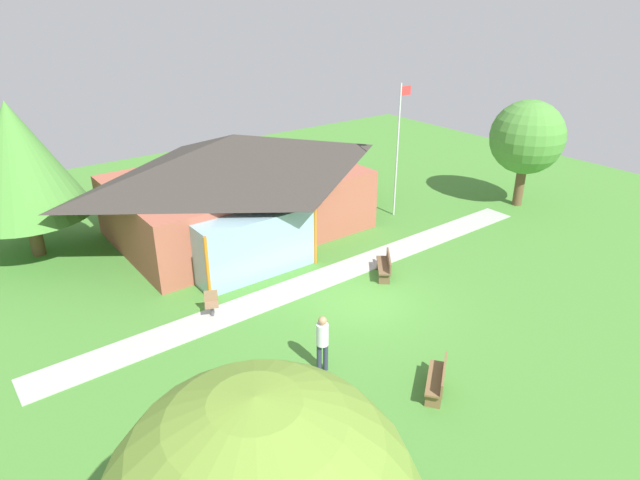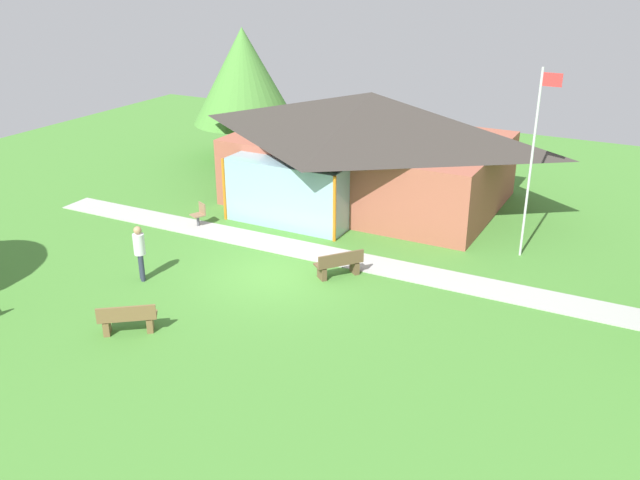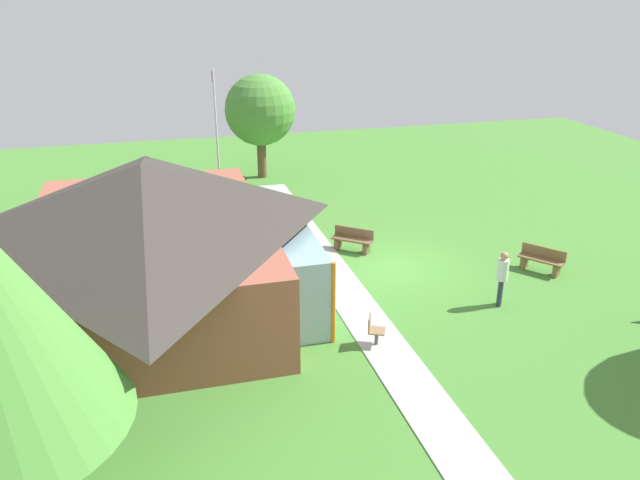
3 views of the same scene
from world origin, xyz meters
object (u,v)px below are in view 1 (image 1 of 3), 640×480
(tree_behind_pavilion_left, at_px, (17,160))
(tree_east_hedge, at_px, (527,138))
(bench_front_center, at_px, (438,380))
(flagpole, at_px, (398,146))
(bench_rear_near_path, at_px, (385,267))
(patio_chair_west, at_px, (212,304))
(visitor_strolling_lawn, at_px, (322,339))
(pavilion, at_px, (237,183))

(tree_behind_pavilion_left, distance_m, tree_east_hedge, 21.85)
(bench_front_center, relative_size, tree_east_hedge, 0.28)
(flagpole, relative_size, tree_east_hedge, 1.19)
(bench_rear_near_path, bearing_deg, bench_front_center, -171.96)
(patio_chair_west, bearing_deg, tree_east_hedge, -155.00)
(flagpole, relative_size, visitor_strolling_lawn, 3.50)
(pavilion, relative_size, flagpole, 1.82)
(flagpole, relative_size, bench_front_center, 4.16)
(flagpole, distance_m, bench_rear_near_path, 6.90)
(tree_east_hedge, bearing_deg, pavilion, 156.73)
(pavilion, distance_m, tree_east_hedge, 13.74)
(bench_rear_near_path, distance_m, patio_chair_west, 6.52)
(visitor_strolling_lawn, bearing_deg, bench_rear_near_path, -111.63)
(visitor_strolling_lawn, bearing_deg, pavilion, -68.35)
(pavilion, bearing_deg, visitor_strolling_lawn, -106.78)
(pavilion, xyz_separation_m, patio_chair_west, (-4.16, -5.48, -1.81))
(bench_front_center, bearing_deg, tree_east_hedge, -9.80)
(flagpole, height_order, visitor_strolling_lawn, flagpole)
(tree_east_hedge, bearing_deg, flagpole, 154.70)
(patio_chair_west, height_order, visitor_strolling_lawn, visitor_strolling_lawn)
(bench_rear_near_path, xyz_separation_m, visitor_strolling_lawn, (-5.19, -2.99, 0.62))
(bench_rear_near_path, bearing_deg, flagpole, -8.31)
(patio_chair_west, relative_size, tree_behind_pavilion_left, 0.14)
(bench_front_center, bearing_deg, tree_behind_pavilion_left, 75.65)
(visitor_strolling_lawn, xyz_separation_m, tree_behind_pavilion_left, (-4.65, 12.78, 2.92))
(patio_chair_west, xyz_separation_m, tree_east_hedge, (16.74, 0.08, 2.96))
(flagpole, xyz_separation_m, tree_east_hedge, (5.77, -2.73, 0.03))
(patio_chair_west, distance_m, visitor_strolling_lawn, 4.61)
(bench_front_center, xyz_separation_m, tree_behind_pavilion_left, (-6.47, 15.39, 3.54))
(bench_rear_near_path, relative_size, tree_east_hedge, 0.28)
(bench_front_center, height_order, tree_behind_pavilion_left, tree_behind_pavilion_left)
(flagpole, distance_m, tree_east_hedge, 6.39)
(pavilion, bearing_deg, bench_rear_near_path, -72.28)
(patio_chair_west, bearing_deg, bench_rear_near_path, -167.90)
(visitor_strolling_lawn, relative_size, tree_behind_pavilion_left, 0.28)
(bench_front_center, bearing_deg, flagpole, 13.85)
(tree_behind_pavilion_left, bearing_deg, pavilion, -20.68)
(flagpole, distance_m, visitor_strolling_lawn, 12.39)
(bench_front_center, height_order, visitor_strolling_lawn, visitor_strolling_lawn)
(bench_front_center, bearing_deg, bench_rear_near_path, 21.84)
(flagpole, xyz_separation_m, tree_behind_pavilion_left, (-14.44, 5.56, 0.60))
(tree_east_hedge, bearing_deg, visitor_strolling_lawn, -163.89)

